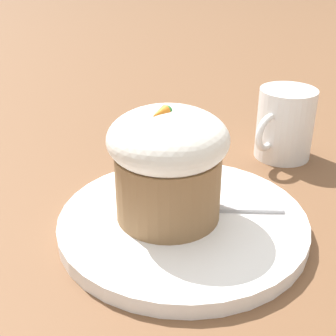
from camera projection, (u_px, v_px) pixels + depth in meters
ground_plane at (183, 229)px, 0.46m from camera, size 4.00×4.00×0.00m
dessert_plate at (183, 223)px, 0.46m from camera, size 0.24×0.24×0.02m
carrot_cake at (168, 162)px, 0.43m from camera, size 0.11×0.11×0.11m
spoon at (195, 207)px, 0.46m from camera, size 0.10×0.11×0.01m
coffee_cup at (284, 124)px, 0.59m from camera, size 0.10×0.07×0.09m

